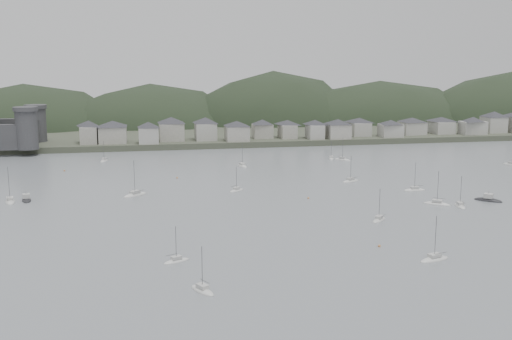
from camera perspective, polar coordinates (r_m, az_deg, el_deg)
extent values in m
plane|color=slate|center=(143.32, 5.82, -7.63)|extent=(900.00, 900.00, 0.00)
cube|color=#383D2D|center=(429.37, -5.66, 4.55)|extent=(900.00, 250.00, 3.00)
ellipsoid|color=black|center=(412.05, -20.86, 2.06)|extent=(138.98, 92.48, 81.13)
ellipsoid|color=black|center=(406.91, -9.87, 2.51)|extent=(132.08, 90.41, 79.74)
ellipsoid|color=black|center=(417.27, 1.61, 2.47)|extent=(133.88, 88.37, 101.41)
ellipsoid|color=black|center=(434.94, 11.50, 2.90)|extent=(165.81, 81.78, 82.55)
cylinder|color=#38383B|center=(302.57, -20.91, 3.54)|extent=(10.00, 10.00, 18.00)
cylinder|color=#38383B|center=(330.09, -20.09, 4.01)|extent=(10.00, 10.00, 17.00)
cube|color=#38383B|center=(316.61, -20.45, 3.29)|extent=(3.50, 30.00, 12.00)
cube|color=gray|center=(315.46, -15.53, 3.23)|extent=(8.34, 12.91, 8.59)
pyramid|color=#2C2B31|center=(314.84, -15.58, 4.27)|extent=(15.78, 15.78, 3.01)
cube|color=gray|center=(314.14, -13.41, 3.27)|extent=(13.68, 13.35, 8.36)
pyramid|color=#2C2B31|center=(313.53, -13.45, 4.30)|extent=(20.07, 20.07, 2.93)
cube|color=#A4A29A|center=(308.65, -10.15, 3.25)|extent=(9.78, 10.20, 8.08)
pyramid|color=#2C2B31|center=(308.04, -10.18, 4.25)|extent=(14.83, 14.83, 2.83)
cube|color=gray|center=(318.55, -8.01, 3.61)|extent=(12.59, 13.33, 9.09)
pyramid|color=#2C2B31|center=(317.91, -8.04, 4.71)|extent=(19.24, 19.24, 3.18)
cube|color=#A4A29A|center=(318.46, -4.80, 3.66)|extent=(10.74, 12.17, 8.87)
pyramid|color=#2C2B31|center=(317.83, -4.81, 4.73)|extent=(17.01, 17.01, 3.10)
cube|color=gray|center=(314.16, -1.82, 3.49)|extent=(11.63, 12.09, 7.69)
pyramid|color=#2C2B31|center=(313.59, -1.82, 4.43)|extent=(17.61, 17.61, 2.69)
cube|color=gray|center=(325.40, 0.61, 3.70)|extent=(10.37, 9.35, 7.44)
pyramid|color=#2C2B31|center=(324.86, 0.61, 4.58)|extent=(14.65, 14.65, 2.60)
cube|color=gray|center=(326.05, 3.00, 3.69)|extent=(8.24, 12.20, 7.22)
pyramid|color=#2C2B31|center=(325.53, 3.01, 4.54)|extent=(15.17, 15.17, 2.53)
cube|color=#A4A29A|center=(324.67, 5.60, 3.64)|extent=(8.06, 10.91, 7.46)
pyramid|color=#2C2B31|center=(324.13, 5.62, 4.53)|extent=(14.08, 14.08, 2.61)
cube|color=gray|center=(326.98, 7.75, 3.66)|extent=(11.73, 11.78, 7.66)
pyramid|color=#2C2B31|center=(326.44, 7.77, 4.56)|extent=(17.46, 17.46, 2.68)
cube|color=#A4A29A|center=(341.55, 9.74, 3.86)|extent=(10.19, 13.02, 7.33)
pyramid|color=#2C2B31|center=(341.05, 9.77, 4.69)|extent=(17.23, 17.23, 2.57)
cube|color=#A4A29A|center=(339.06, 12.63, 3.67)|extent=(11.70, 9.81, 6.88)
pyramid|color=#2C2B31|center=(338.58, 12.66, 4.45)|extent=(15.97, 15.97, 2.41)
cube|color=#A4A29A|center=(354.05, 14.56, 3.87)|extent=(12.83, 12.48, 7.00)
pyramid|color=#2C2B31|center=(353.58, 14.60, 4.63)|extent=(18.79, 18.79, 2.45)
cube|color=#A4A29A|center=(362.78, 17.15, 3.89)|extent=(11.07, 13.50, 6.97)
pyramid|color=#2C2B31|center=(362.33, 17.19, 4.63)|extent=(18.25, 18.25, 2.44)
cube|color=#A4A29A|center=(363.62, 19.85, 3.78)|extent=(13.75, 9.12, 7.34)
pyramid|color=#2C2B31|center=(363.15, 19.90, 4.56)|extent=(16.97, 16.97, 2.57)
cube|color=#A4A29A|center=(377.67, 21.58, 4.02)|extent=(11.37, 11.57, 9.05)
pyramid|color=#2C2B31|center=(377.13, 21.65, 4.94)|extent=(17.03, 17.03, 3.17)
ellipsoid|color=silver|center=(195.02, 18.76, -3.29)|extent=(3.88, 7.79, 1.49)
cube|color=#B3B3AF|center=(194.79, 18.78, -2.99)|extent=(2.15, 2.89, 0.70)
cylinder|color=#3F3F42|center=(194.00, 18.84, -1.90)|extent=(0.12, 0.12, 9.32)
cylinder|color=#3F3F42|center=(193.70, 19.05, -2.91)|extent=(0.79, 3.30, 0.10)
ellipsoid|color=silver|center=(172.27, 11.57, -4.70)|extent=(6.59, 6.65, 1.42)
cube|color=#B3B3AF|center=(172.01, 11.58, -4.37)|extent=(2.85, 2.86, 0.70)
cylinder|color=#3F3F42|center=(171.16, 11.63, -3.21)|extent=(0.12, 0.12, 8.87)
cylinder|color=#3F3F42|center=(171.40, 11.98, -4.25)|extent=(2.31, 2.35, 0.10)
ellipsoid|color=silver|center=(276.84, -14.19, 0.84)|extent=(4.12, 7.55, 1.44)
cube|color=#B3B3AF|center=(276.68, -14.20, 1.04)|extent=(2.19, 2.85, 0.70)
cylinder|color=#3F3F42|center=(276.15, -14.24, 1.79)|extent=(0.12, 0.12, 9.00)
cylinder|color=#3F3F42|center=(275.35, -14.15, 1.12)|extent=(0.95, 3.15, 0.10)
ellipsoid|color=silver|center=(214.32, 14.79, -1.89)|extent=(7.84, 2.82, 1.55)
cube|color=#B3B3AF|center=(214.10, 14.80, -1.61)|extent=(2.78, 1.82, 0.70)
cylinder|color=#3F3F42|center=(213.35, 14.85, -0.58)|extent=(0.12, 0.12, 9.68)
cylinder|color=#3F3F42|center=(214.65, 15.13, -1.44)|extent=(3.48, 0.25, 0.10)
ellipsoid|color=silver|center=(276.49, 7.13, 1.06)|extent=(3.73, 6.89, 1.31)
cube|color=#B3B3AF|center=(276.34, 7.14, 1.26)|extent=(1.99, 2.59, 0.70)
cylinder|color=#3F3F42|center=(275.85, 7.15, 1.93)|extent=(0.12, 0.12, 8.21)
cylinder|color=#3F3F42|center=(277.24, 7.01, 1.40)|extent=(0.86, 2.88, 0.10)
ellipsoid|color=silver|center=(225.21, 8.94, -1.09)|extent=(7.85, 5.19, 1.50)
cube|color=#B3B3AF|center=(225.01, 8.95, -0.83)|extent=(3.07, 2.56, 0.70)
cylinder|color=#3F3F42|center=(224.32, 8.98, 0.13)|extent=(0.12, 0.12, 9.40)
cylinder|color=#3F3F42|center=(224.83, 9.30, -0.70)|extent=(3.14, 1.43, 0.10)
ellipsoid|color=silver|center=(273.84, 8.19, 0.95)|extent=(7.08, 7.78, 1.60)
cube|color=#B3B3AF|center=(273.67, 8.20, 1.17)|extent=(3.14, 3.28, 0.70)
cylinder|color=#3F3F42|center=(273.07, 8.22, 2.01)|extent=(0.12, 0.12, 9.99)
cylinder|color=#3F3F42|center=(272.25, 8.09, 1.25)|extent=(2.38, 2.83, 0.10)
ellipsoid|color=silver|center=(205.70, -22.27, -2.82)|extent=(4.63, 9.34, 1.79)
cube|color=#B3B3AF|center=(205.45, -22.29, -2.50)|extent=(2.57, 3.47, 0.70)
cylinder|color=#3F3F42|center=(204.56, -22.37, -1.26)|extent=(0.12, 0.12, 11.17)
cylinder|color=#3F3F42|center=(203.90, -22.47, -2.45)|extent=(0.92, 3.96, 0.10)
ellipsoid|color=silver|center=(206.77, -1.87, -1.98)|extent=(6.48, 5.91, 1.33)
cube|color=#B3B3AF|center=(206.57, -1.87, -1.72)|extent=(2.73, 2.62, 0.70)
cylinder|color=#3F3F42|center=(205.90, -1.87, -0.81)|extent=(0.12, 0.12, 8.33)
cylinder|color=#3F3F42|center=(207.06, -2.15, -1.54)|extent=(2.36, 2.00, 0.10)
ellipsoid|color=silver|center=(203.53, -11.40, -2.38)|extent=(9.07, 8.23, 1.86)
cube|color=#B3B3AF|center=(203.27, -11.41, -2.04)|extent=(3.82, 3.65, 0.70)
cylinder|color=#3F3F42|center=(202.33, -11.46, -0.73)|extent=(0.12, 0.12, 11.63)
cylinder|color=#3F3F42|center=(202.10, -11.05, -1.94)|extent=(3.29, 2.75, 0.10)
ellipsoid|color=silver|center=(254.80, -1.30, 0.35)|extent=(4.13, 8.60, 1.65)
cube|color=#B3B3AF|center=(254.61, -1.30, 0.60)|extent=(2.32, 3.17, 0.70)
cylinder|color=#3F3F42|center=(253.94, -1.31, 1.53)|extent=(0.12, 0.12, 10.31)
cylinder|color=#3F3F42|center=(255.98, -1.30, 0.78)|extent=(0.79, 3.67, 0.10)
ellipsoid|color=silver|center=(119.29, -5.10, -11.35)|extent=(5.31, 7.32, 1.42)
cube|color=#B3B3AF|center=(118.92, -5.10, -10.90)|extent=(2.53, 2.92, 0.70)
cylinder|color=#3F3F42|center=(117.68, -5.13, -9.28)|extent=(0.12, 0.12, 8.85)
cylinder|color=#3F3F42|center=(119.83, -4.88, -10.44)|extent=(1.58, 2.86, 0.10)
ellipsoid|color=silver|center=(195.53, 16.78, -3.14)|extent=(8.19, 7.30, 1.67)
cube|color=#B3B3AF|center=(195.28, 16.80, -2.82)|extent=(3.43, 3.26, 0.70)
cylinder|color=#3F3F42|center=(194.40, 16.86, -1.60)|extent=(0.12, 0.12, 10.44)
cylinder|color=#3F3F42|center=(196.51, 16.98, -2.58)|extent=(3.00, 2.42, 0.10)
ellipsoid|color=silver|center=(136.27, -7.55, -8.60)|extent=(6.62, 4.62, 1.27)
cube|color=#B3B3AF|center=(135.97, -7.56, -8.23)|extent=(2.62, 2.24, 0.70)
cylinder|color=#3F3F42|center=(134.99, -7.59, -6.94)|extent=(0.12, 0.12, 7.97)
cylinder|color=#3F3F42|center=(136.22, -8.02, -7.96)|extent=(2.62, 1.34, 0.10)
ellipsoid|color=silver|center=(141.91, 16.54, -8.18)|extent=(8.41, 4.79, 1.60)
cube|color=#B3B3AF|center=(141.57, 16.56, -7.75)|extent=(3.20, 2.50, 0.70)
cylinder|color=#3F3F42|center=(140.40, 16.65, -6.18)|extent=(0.12, 0.12, 10.01)
cylinder|color=#3F3F42|center=(141.68, 17.15, -7.54)|extent=(3.48, 1.15, 0.10)
ellipsoid|color=silver|center=(280.13, 23.08, 0.43)|extent=(5.10, 9.01, 1.72)
cube|color=#B3B3AF|center=(279.96, 23.09, 0.67)|extent=(2.67, 3.42, 0.70)
ellipsoid|color=black|center=(205.88, 21.14, -2.74)|extent=(8.48, 8.31, 1.92)
cube|color=#B3B3AF|center=(205.55, 21.17, -2.30)|extent=(3.58, 3.58, 1.40)
cylinder|color=#3F3F42|center=(205.36, 21.19, -2.05)|extent=(0.10, 0.10, 1.20)
ellipsoid|color=black|center=(205.92, -20.92, -2.72)|extent=(4.36, 8.10, 1.69)
cube|color=#B3B3AF|center=(205.61, -20.95, -2.31)|extent=(2.60, 2.72, 1.40)
cylinder|color=#3F3F42|center=(205.43, -20.96, -2.07)|extent=(0.10, 0.10, 1.20)
sphere|color=#C47C41|center=(148.68, 11.61, -7.07)|extent=(0.70, 0.70, 0.70)
sphere|color=#C47C41|center=(256.18, -17.70, -0.06)|extent=(0.70, 0.70, 0.70)
sphere|color=#C47C41|center=(230.95, -7.48, -0.74)|extent=(0.70, 0.70, 0.70)
sphere|color=#C47C41|center=(196.08, 4.99, -2.67)|extent=(0.70, 0.70, 0.70)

